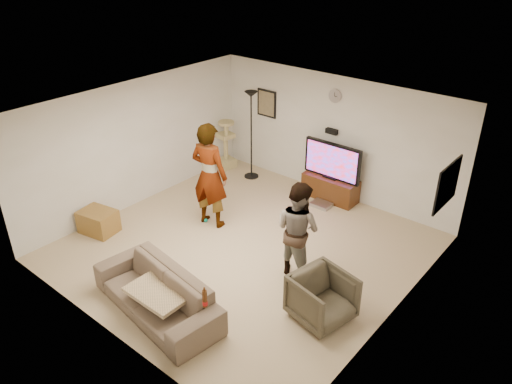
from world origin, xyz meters
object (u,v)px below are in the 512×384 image
Objects in this scene: tv at (332,161)px; sofa at (156,293)px; person_right at (298,229)px; armchair at (322,298)px; floor_lamp at (251,136)px; person_left at (210,175)px; beer_bottle at (205,299)px; tv_stand at (330,188)px; cat_tree at (226,144)px; side_table at (98,221)px.

tv is 4.58m from sofa.
person_right reaches higher than armchair.
person_right reaches higher than tv.
floor_lamp reaches higher than armchair.
beer_bottle is (2.13, -2.27, -0.24)m from person_left.
tv_stand is 4.62× the size of beer_bottle.
cat_tree is 3.61m from side_table.
person_left is at bearing 48.24° from side_table.
cat_tree is 0.71× the size of person_right.
cat_tree is 4.28m from person_right.
person_left is (0.71, -2.02, 0.02)m from floor_lamp.
person_left is 1.24× the size of person_right.
armchair is (0.90, 1.39, -0.40)m from beer_bottle.
person_left is (-1.20, -2.27, 0.76)m from tv_stand.
side_table is (-2.50, 0.73, -0.11)m from sofa.
person_left is at bearing 133.16° from beer_bottle.
beer_bottle is (0.93, -4.54, 0.52)m from tv_stand.
armchair is (3.75, -2.89, -0.62)m from floor_lamp.
person_right is (2.12, -0.22, -0.19)m from person_left.
floor_lamp reaches higher than person_right.
cat_tree is 5.41m from armchair.
floor_lamp is 5.15m from beer_bottle.
tv_stand is 0.53× the size of sofa.
floor_lamp is 0.98× the size of person_left.
person_right is (2.84, -2.23, -0.17)m from floor_lamp.
floor_lamp reaches higher than beer_bottle.
tv reaches higher than side_table.
person_left reaches higher than tv_stand.
person_right is at bearing 71.71° from sofa.
tv_stand is 1.80× the size of side_table.
tv reaches higher than tv_stand.
person_left reaches higher than floor_lamp.
person_left is at bearing 123.94° from sofa.
floor_lamp is 7.87× the size of beer_bottle.
sofa is at bearing 107.07° from person_left.
person_left is (-1.20, -2.27, 0.15)m from tv.
tv is 0.57× the size of sofa.
person_left reaches higher than person_right.
cat_tree is at bearing -62.76° from person_left.
tv_stand is at bearing 55.99° from side_table.
sofa is at bearing 138.26° from armchair.
side_table is (-0.67, -3.56, -0.77)m from floor_lamp.
cat_tree is at bearing 178.14° from floor_lamp.
person_left is 0.92× the size of sofa.
person_left is 3.12× the size of side_table.
person_left is 2.53× the size of armchair.
tv is 1.57× the size of armchair.
tv_stand is 2.72m from person_right.
floor_lamp is 3.61m from person_right.
floor_lamp is at bearing 120.82° from sofa.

